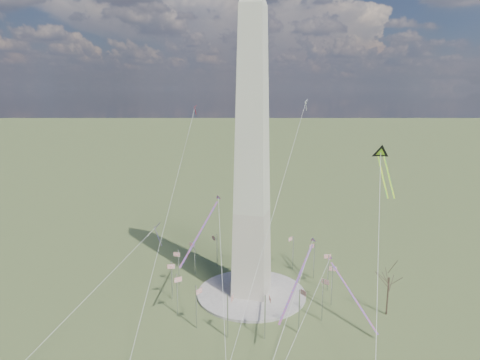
# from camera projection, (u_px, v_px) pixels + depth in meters

# --- Properties ---
(ground) EXTENTS (2000.00, 2000.00, 0.00)m
(ground) POSITION_uv_depth(u_px,v_px,m) (251.00, 295.00, 142.06)
(ground) COLOR #515D2E
(ground) RESTS_ON ground
(plaza) EXTENTS (36.00, 36.00, 0.80)m
(plaza) POSITION_uv_depth(u_px,v_px,m) (251.00, 293.00, 141.97)
(plaza) COLOR #B2A9A3
(plaza) RESTS_ON ground
(washington_monument) EXTENTS (15.56, 15.56, 100.00)m
(washington_monument) POSITION_uv_depth(u_px,v_px,m) (252.00, 152.00, 132.03)
(washington_monument) COLOR beige
(washington_monument) RESTS_ON plaza
(flagpole_ring) EXTENTS (54.40, 54.40, 13.00)m
(flagpole_ring) POSITION_uv_depth(u_px,v_px,m) (252.00, 274.00, 140.54)
(flagpole_ring) COLOR silver
(flagpole_ring) RESTS_ON ground
(tree_near) EXTENTS (10.28, 10.28, 18.00)m
(tree_near) POSITION_uv_depth(u_px,v_px,m) (389.00, 275.00, 126.98)
(tree_near) COLOR #46332B
(tree_near) RESTS_ON ground
(kite_delta_black) EXTENTS (7.48, 17.03, 13.87)m
(kite_delta_black) POSITION_uv_depth(u_px,v_px,m) (381.00, 156.00, 134.13)
(kite_delta_black) COLOR black
(kite_delta_black) RESTS_ON ground
(kite_diamond_purple) EXTENTS (1.74, 2.78, 8.74)m
(kite_diamond_purple) POSITION_uv_depth(u_px,v_px,m) (157.00, 228.00, 145.45)
(kite_diamond_purple) COLOR #341769
(kite_diamond_purple) RESTS_ON ground
(kite_streamer_left) EXTENTS (6.84, 22.88, 15.96)m
(kite_streamer_left) POSITION_uv_depth(u_px,v_px,m) (302.00, 267.00, 116.12)
(kite_streamer_left) COLOR red
(kite_streamer_left) RESTS_ON ground
(kite_streamer_mid) EXTENTS (5.25, 22.94, 15.84)m
(kite_streamer_mid) POSITION_uv_depth(u_px,v_px,m) (206.00, 220.00, 128.66)
(kite_streamer_mid) COLOR red
(kite_streamer_mid) RESTS_ON ground
(kite_streamer_right) EXTENTS (15.89, 17.11, 15.14)m
(kite_streamer_right) POSITION_uv_depth(u_px,v_px,m) (345.00, 283.00, 126.32)
(kite_streamer_right) COLOR red
(kite_streamer_right) RESTS_ON ground
(kite_small_red) EXTENTS (1.16, 1.57, 3.98)m
(kite_small_red) POSITION_uv_depth(u_px,v_px,m) (195.00, 108.00, 177.96)
(kite_small_red) COLOR red
(kite_small_red) RESTS_ON ground
(kite_small_white) EXTENTS (1.46, 1.60, 4.43)m
(kite_small_white) POSITION_uv_depth(u_px,v_px,m) (306.00, 102.00, 161.88)
(kite_small_white) COLOR white
(kite_small_white) RESTS_ON ground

